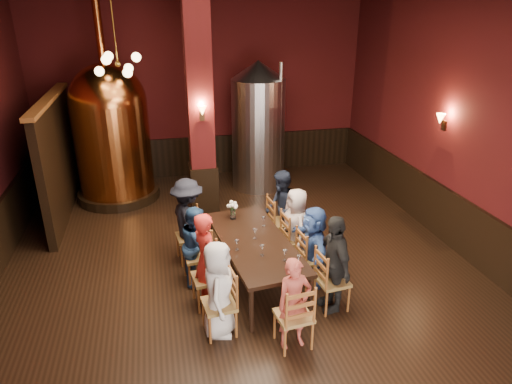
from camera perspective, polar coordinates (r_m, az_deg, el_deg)
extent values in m
plane|color=black|center=(7.69, -1.61, -10.36)|extent=(10.00, 10.00, 0.00)
cube|color=#450E11|center=(11.56, -6.74, 12.90)|extent=(8.00, 0.02, 4.50)
cube|color=#450E11|center=(8.43, 26.15, 7.05)|extent=(0.02, 10.00, 4.50)
cube|color=black|center=(8.97, 24.04, -3.72)|extent=(0.08, 9.90, 1.00)
cube|color=black|center=(11.94, -6.33, 4.57)|extent=(7.90, 0.08, 1.00)
cube|color=#450E11|center=(9.38, -7.02, 10.59)|extent=(0.58, 0.58, 4.50)
cube|color=black|center=(10.18, -23.45, 3.70)|extent=(0.22, 3.50, 2.40)
cube|color=black|center=(7.17, -0.16, -6.28)|extent=(1.26, 2.49, 0.06)
cylinder|color=black|center=(6.36, -0.59, -14.62)|extent=(0.07, 0.07, 0.69)
cylinder|color=black|center=(6.63, 6.83, -13.01)|extent=(0.07, 0.07, 0.69)
cylinder|color=black|center=(8.21, -5.68, -5.37)|extent=(0.07, 0.07, 0.69)
cylinder|color=black|center=(8.43, 0.16, -4.47)|extent=(0.07, 0.07, 0.69)
imported|color=silver|center=(6.17, -4.72, -12.04)|extent=(0.60, 0.76, 1.38)
imported|color=red|center=(6.69, -6.21, -8.49)|extent=(0.52, 0.63, 1.50)
imported|color=navy|center=(7.30, -7.38, -6.57)|extent=(0.43, 0.68, 1.30)
imported|color=black|center=(7.83, -8.46, -3.61)|extent=(0.80, 1.09, 1.51)
imported|color=black|center=(6.68, 9.69, -8.77)|extent=(0.41, 0.89, 1.49)
imported|color=#3659A4|center=(7.22, 7.14, -6.73)|extent=(0.41, 1.24, 1.33)
imported|color=#BFADA8|center=(7.74, 5.02, -4.37)|extent=(0.48, 0.70, 1.37)
imported|color=#192033|center=(8.28, 3.16, -2.15)|extent=(0.43, 0.74, 1.44)
imported|color=#B1463B|center=(6.00, 4.79, -13.77)|extent=(0.50, 0.36, 1.27)
cylinder|color=black|center=(10.99, -16.70, -0.14)|extent=(1.82, 1.82, 0.20)
cylinder|color=#C1672C|center=(10.63, -17.37, 5.39)|extent=(1.82, 1.82, 2.02)
sphere|color=#C1672C|center=(10.39, -18.02, 10.71)|extent=(1.62, 1.62, 1.62)
cylinder|color=#C1672C|center=(10.21, -19.03, 18.47)|extent=(0.16, 0.16, 1.31)
cylinder|color=#B2B2B7|center=(10.83, 0.27, 7.19)|extent=(1.57, 1.57, 2.58)
cone|color=#B2B2B7|center=(10.53, 0.29, 15.05)|extent=(1.24, 1.24, 0.41)
cylinder|color=#B2B2B7|center=(10.48, 3.01, 8.08)|extent=(0.08, 0.08, 2.89)
cylinder|color=white|center=(7.81, -2.90, -2.78)|extent=(0.10, 0.10, 0.17)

